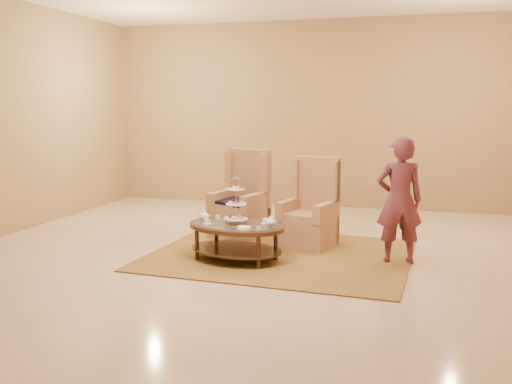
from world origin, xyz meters
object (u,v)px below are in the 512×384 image
(armchair_left, at_px, (242,207))
(armchair_right, at_px, (310,217))
(person, at_px, (399,200))
(tea_table, at_px, (236,231))

(armchair_left, xyz_separation_m, armchair_right, (1.08, -0.33, -0.02))
(armchair_right, bearing_deg, person, -11.05)
(armchair_left, distance_m, person, 2.47)
(tea_table, height_order, armchair_right, armchair_right)
(armchair_right, distance_m, person, 1.36)
(tea_table, height_order, armchair_left, armchair_left)
(armchair_right, bearing_deg, tea_table, -112.22)
(tea_table, relative_size, person, 0.91)
(person, bearing_deg, tea_table, -1.37)
(armchair_right, bearing_deg, armchair_left, 177.03)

